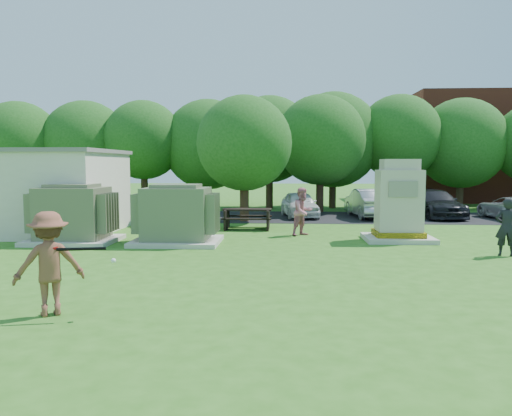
# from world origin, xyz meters

# --- Properties ---
(ground) EXTENTS (120.00, 120.00, 0.00)m
(ground) POSITION_xyz_m (0.00, 0.00, 0.00)
(ground) COLOR #2D6619
(ground) RESTS_ON ground
(brick_building) EXTENTS (15.00, 8.00, 8.00)m
(brick_building) POSITION_xyz_m (18.00, 27.00, 4.00)
(brick_building) COLOR maroon
(brick_building) RESTS_ON ground
(parking_strip) EXTENTS (20.00, 6.00, 0.01)m
(parking_strip) POSITION_xyz_m (7.00, 13.50, 0.01)
(parking_strip) COLOR #232326
(parking_strip) RESTS_ON ground
(transformer_left) EXTENTS (3.00, 2.40, 2.07)m
(transformer_left) POSITION_xyz_m (-6.50, 4.50, 0.97)
(transformer_left) COLOR beige
(transformer_left) RESTS_ON ground
(transformer_right) EXTENTS (3.00, 2.40, 2.07)m
(transformer_right) POSITION_xyz_m (-2.80, 4.50, 0.97)
(transformer_right) COLOR beige
(transformer_right) RESTS_ON ground
(generator_cabinet) EXTENTS (2.42, 1.98, 2.95)m
(generator_cabinet) POSITION_xyz_m (5.07, 5.58, 1.29)
(generator_cabinet) COLOR beige
(generator_cabinet) RESTS_ON ground
(picnic_table) EXTENTS (2.05, 1.54, 0.88)m
(picnic_table) POSITION_xyz_m (-0.63, 8.50, 0.55)
(picnic_table) COLOR black
(picnic_table) RESTS_ON ground
(batter) EXTENTS (1.42, 1.24, 1.91)m
(batter) POSITION_xyz_m (-3.33, -3.87, 0.95)
(batter) COLOR brown
(batter) RESTS_ON ground
(person_by_generator) EXTENTS (0.73, 0.58, 1.75)m
(person_by_generator) POSITION_xyz_m (7.63, 2.69, 0.88)
(person_by_generator) COLOR black
(person_by_generator) RESTS_ON ground
(person_at_picnic) EXTENTS (1.15, 1.13, 1.87)m
(person_at_picnic) POSITION_xyz_m (1.66, 6.67, 0.93)
(person_at_picnic) COLOR #C4677B
(person_at_picnic) RESTS_ON ground
(car_white) EXTENTS (2.17, 4.15, 1.35)m
(car_white) POSITION_xyz_m (1.74, 13.56, 0.67)
(car_white) COLOR silver
(car_white) RESTS_ON ground
(car_silver_a) EXTENTS (2.03, 4.69, 1.50)m
(car_silver_a) POSITION_xyz_m (5.32, 13.58, 0.75)
(car_silver_a) COLOR #9F9FA3
(car_silver_a) RESTS_ON ground
(car_dark) EXTENTS (2.52, 5.11, 1.43)m
(car_dark) POSITION_xyz_m (8.77, 13.86, 0.71)
(car_dark) COLOR black
(car_dark) RESTS_ON ground
(car_silver_b) EXTENTS (2.41, 4.33, 1.15)m
(car_silver_b) POSITION_xyz_m (12.29, 12.98, 0.57)
(car_silver_b) COLOR #BCBCC1
(car_silver_b) RESTS_ON ground
(batting_equipment) EXTENTS (1.26, 0.25, 0.30)m
(batting_equipment) POSITION_xyz_m (-2.69, -3.99, 1.21)
(batting_equipment) COLOR black
(batting_equipment) RESTS_ON ground
(tree_row) EXTENTS (41.30, 13.30, 7.30)m
(tree_row) POSITION_xyz_m (1.75, 18.50, 4.15)
(tree_row) COLOR #47301E
(tree_row) RESTS_ON ground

